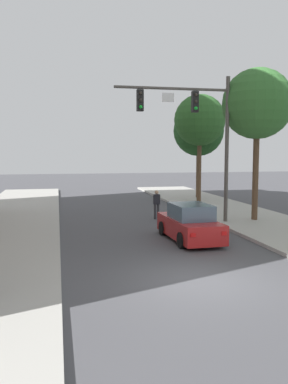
# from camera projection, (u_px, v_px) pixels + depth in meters

# --- Properties ---
(ground_plane) EXTENTS (120.00, 120.00, 0.00)m
(ground_plane) POSITION_uv_depth(u_px,v_px,m) (199.00, 281.00, 12.14)
(ground_plane) COLOR #4C4C51
(traffic_signal_mast) EXTENTS (5.99, 0.38, 7.50)m
(traffic_signal_mast) POSITION_uv_depth(u_px,v_px,m) (197.00, 122.00, 20.76)
(traffic_signal_mast) COLOR #514C47
(traffic_signal_mast) RESTS_ON sidewalk_right
(car_lead_red) EXTENTS (1.96, 4.30, 1.60)m
(car_lead_red) POSITION_uv_depth(u_px,v_px,m) (190.00, 224.00, 17.59)
(car_lead_red) COLOR #B21E1E
(car_lead_red) RESTS_ON ground
(pedestrian_crossing_road) EXTENTS (0.36, 0.22, 1.64)m
(pedestrian_crossing_road) POSITION_uv_depth(u_px,v_px,m) (157.00, 203.00, 23.17)
(pedestrian_crossing_road) COLOR #333338
(pedestrian_crossing_road) RESTS_ON ground
(street_tree_second) EXTENTS (3.73, 3.73, 8.06)m
(street_tree_second) POSITION_uv_depth(u_px,v_px,m) (257.00, 104.00, 21.60)
(street_tree_second) COLOR brown
(street_tree_second) RESTS_ON sidewalk_right
(street_tree_third) EXTENTS (3.75, 3.75, 7.83)m
(street_tree_third) POSITION_uv_depth(u_px,v_px,m) (200.00, 121.00, 29.84)
(street_tree_third) COLOR brown
(street_tree_third) RESTS_ON sidewalk_right
(street_tree_farthest) EXTENTS (4.01, 4.01, 7.33)m
(street_tree_farthest) POSITION_uv_depth(u_px,v_px,m) (199.00, 131.00, 32.55)
(street_tree_farthest) COLOR brown
(street_tree_farthest) RESTS_ON sidewalk_right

